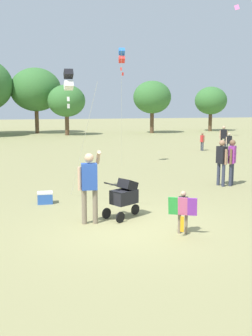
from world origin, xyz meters
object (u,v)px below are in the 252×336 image
Objects in this scene: kite_adult_black at (69,80)px; person_red_shirt at (202,140)px; child_with_butterfly_kite at (183,208)px; person_sitting_far at (222,159)px; person_back_turned at (229,142)px; stroller at (125,195)px; person_kid_running at (232,159)px; cooler_box at (45,198)px; person_couple_left at (224,136)px; person_adult_flyer at (89,182)px; kite_orange_delta at (122,56)px.

kite_adult_black reaches higher than person_red_shirt.
person_sitting_far is (3.14, 4.78, 0.37)m from child_with_butterfly_kite.
person_back_turned is (0.90, -1.78, 0.07)m from person_red_shirt.
person_back_turned is at bearing -63.21° from person_red_shirt.
stroller is at bearing -67.69° from kite_adult_black.
person_kid_running is 3.69× the size of cooler_box.
person_red_shirt is 1.99m from person_back_turned.
child_with_butterfly_kite is 16.24m from person_couple_left.
person_sitting_far is at bearing 37.66° from stroller.
person_sitting_far is at bearing 11.89° from cooler_box.
person_couple_left reaches higher than stroller.
person_couple_left is at bearing -17.07° from person_red_shirt.
person_adult_flyer is 0.34× the size of kite_orange_delta.
cooler_box is at bearing 136.54° from stroller.
kite_orange_delta is 4.38× the size of person_back_turned.
person_couple_left is at bearing 61.78° from child_with_butterfly_kite.
person_couple_left is 0.92× the size of person_kid_running.
person_back_turned reaches higher than person_red_shirt.
person_adult_flyer is (-1.98, 1.23, 0.46)m from child_with_butterfly_kite.
kite_adult_black is 14.23m from person_couple_left.
person_sitting_far reaches higher than stroller.
kite_adult_black is (-2.22, 4.44, 3.03)m from child_with_butterfly_kite.
kite_orange_delta is at bearing 118.22° from person_sitting_far.
child_with_butterfly_kite is at bearing -118.22° from person_couple_left.
person_adult_flyer is 9.65m from kite_orange_delta.
person_kid_running reaches higher than stroller.
person_red_shirt is at bearing 57.86° from person_adult_flyer.
kite_orange_delta is 6.87m from person_sitting_far.
person_couple_left is 1.25× the size of person_back_turned.
person_red_shirt is 0.90× the size of person_back_turned.
person_kid_running is (3.05, -4.92, -3.99)m from kite_orange_delta.
stroller is 14.11m from person_back_turned.
person_adult_flyer is 2.64m from cooler_box.
child_with_butterfly_kite is at bearing -126.49° from person_kid_running.
kite_orange_delta reaches higher than person_couple_left.
kite_orange_delta is at bearing -147.39° from person_couple_left.
stroller is at bearing -43.46° from cooler_box.
kite_orange_delta is at bearing 60.35° from cooler_box.
child_with_butterfly_kite is at bearing -63.48° from kite_adult_black.
kite_orange_delta reaches higher than person_red_shirt.
stroller is 5.60m from person_kid_running.
person_red_shirt is 0.66× the size of person_sitting_far.
person_sitting_far reaches higher than child_with_butterfly_kite.
kite_adult_black is 8.89× the size of cooler_box.
person_adult_flyer is 1.68× the size of person_red_shirt.
kite_orange_delta is at bearing -140.25° from person_red_shirt.
kite_orange_delta is 8.62m from cooler_box.
child_with_butterfly_kite is 0.82× the size of person_back_turned.
child_with_butterfly_kite reaches higher than cooler_box.
person_kid_running reaches higher than cooler_box.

